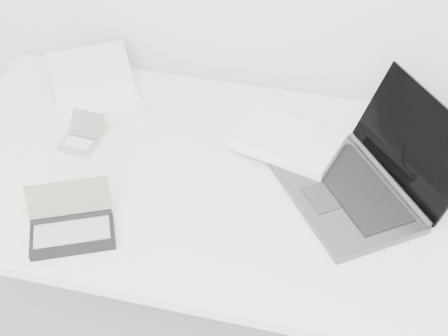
% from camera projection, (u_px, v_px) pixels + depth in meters
% --- Properties ---
extents(desk, '(1.60, 0.80, 0.73)m').
position_uv_depth(desk, '(239.00, 191.00, 1.59)').
color(desk, white).
rests_on(desk, ground).
extents(laptop_large, '(0.59, 0.49, 0.23)m').
position_uv_depth(laptop_large, '(339.00, 166.00, 1.53)').
color(laptop_large, '#555759').
rests_on(laptop_large, desk).
extents(netbook_open_white, '(0.35, 0.37, 0.09)m').
position_uv_depth(netbook_open_white, '(98.00, 96.00, 1.78)').
color(netbook_open_white, white).
rests_on(netbook_open_white, desk).
extents(pda_silver, '(0.10, 0.12, 0.07)m').
position_uv_depth(pda_silver, '(81.00, 139.00, 1.64)').
color(pda_silver, '#B8B9BD').
rests_on(pda_silver, desk).
extents(palmtop_charcoal, '(0.23, 0.21, 0.10)m').
position_uv_depth(palmtop_charcoal, '(72.00, 226.00, 1.41)').
color(palmtop_charcoal, black).
rests_on(palmtop_charcoal, desk).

